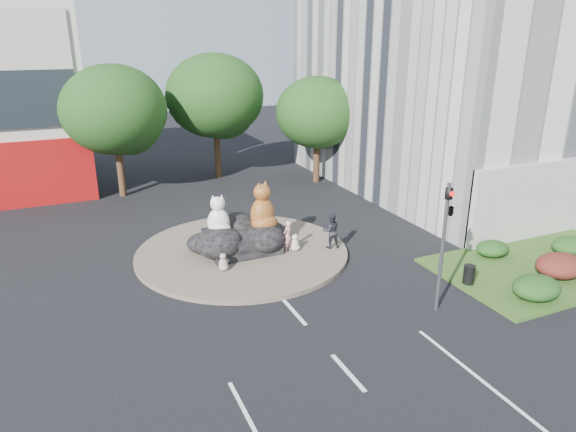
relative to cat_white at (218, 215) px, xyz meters
name	(u,v)px	position (x,y,z in m)	size (l,w,h in m)	color
ground	(348,373)	(1.08, -10.05, -2.08)	(120.00, 120.00, 0.00)	black
roundabout_island	(242,252)	(1.08, -0.05, -1.98)	(10.00, 10.00, 0.20)	brown
rock_plinth	(242,241)	(1.08, -0.05, -1.43)	(3.20, 2.60, 0.90)	black
grass_verge	(547,266)	(13.08, -7.05, -2.02)	(10.00, 6.00, 0.12)	#254517
tree_left	(115,114)	(-2.86, 12.01, 3.17)	(6.46, 6.46, 8.27)	#382314
tree_mid	(216,100)	(4.14, 14.01, 3.48)	(6.84, 6.84, 8.76)	#382314
tree_right	(318,116)	(10.14, 10.01, 2.55)	(5.70, 5.70, 7.30)	#382314
hedge_near_green	(537,288)	(10.08, -9.05, -1.51)	(2.00, 1.60, 0.90)	#193E13
hedge_red	(560,266)	(12.58, -8.05, -1.46)	(2.20, 1.76, 0.99)	#451212
hedge_mid_green	(570,246)	(15.08, -6.55, -1.55)	(1.80, 1.44, 0.81)	#193E13
hedge_back_green	(493,249)	(11.58, -5.25, -1.60)	(1.60, 1.28, 0.72)	#193E13
traffic_light	(448,220)	(6.17, -8.06, 1.54)	(0.44, 1.24, 5.00)	#595B60
street_lamp	(491,145)	(13.89, -2.05, 2.47)	(2.34, 0.22, 8.06)	#595B60
cat_white	(218,215)	(0.00, 0.00, 0.00)	(1.18, 1.02, 1.96)	silver
cat_tabby	(262,206)	(2.11, -0.13, 0.21)	(1.42, 1.23, 2.37)	#A56822
kitten_calico	(223,261)	(-0.38, -1.82, -1.48)	(0.48, 0.42, 0.80)	beige
kitten_white	(295,242)	(3.35, -1.11, -1.46)	(0.50, 0.44, 0.84)	beige
pedestrian_pink	(288,236)	(2.99, -1.08, -1.12)	(0.55, 0.36, 1.51)	pink
pedestrian_dark	(331,231)	(5.08, -1.50, -1.03)	(0.83, 0.64, 1.70)	black
litter_bin	(469,274)	(8.58, -7.00, -1.56)	(0.47, 0.47, 0.80)	black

